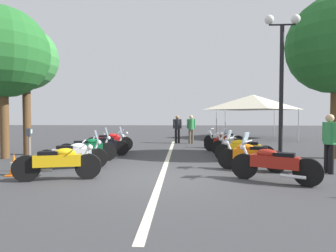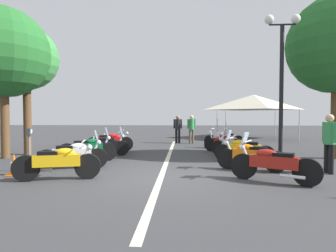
{
  "view_description": "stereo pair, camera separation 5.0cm",
  "coord_description": "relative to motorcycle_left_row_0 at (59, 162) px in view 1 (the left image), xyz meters",
  "views": [
    {
      "loc": [
        -7.33,
        -0.56,
        1.66
      ],
      "look_at": [
        3.4,
        0.0,
        1.26
      ],
      "focal_mm": 29.38,
      "sensor_mm": 36.0,
      "label": 1
    },
    {
      "loc": [
        -7.33,
        -0.61,
        1.66
      ],
      "look_at": [
        3.4,
        0.0,
        1.26
      ],
      "focal_mm": 29.38,
      "sensor_mm": 36.0,
      "label": 2
    }
  ],
  "objects": [
    {
      "name": "ground_plane",
      "position": [
        0.47,
        -2.62,
        -0.47
      ],
      "size": [
        80.0,
        80.0,
        0.0
      ],
      "primitive_type": "plane",
      "color": "#38383A"
    },
    {
      "name": "lane_centre_stripe",
      "position": [
        3.59,
        -2.62,
        -0.46
      ],
      "size": [
        14.13,
        0.16,
        0.01
      ],
      "primitive_type": "cube",
      "color": "beige",
      "rests_on": "ground_plane"
    },
    {
      "name": "motorcycle_left_row_0",
      "position": [
        0.0,
        0.0,
        0.0
      ],
      "size": [
        0.81,
        2.14,
        1.01
      ],
      "rotation": [
        0.0,
        0.0,
        -1.32
      ],
      "color": "black",
      "rests_on": "ground_plane"
    },
    {
      "name": "motorcycle_left_row_1",
      "position": [
        1.48,
        0.2,
        -0.0
      ],
      "size": [
        0.86,
        2.09,
        1.2
      ],
      "rotation": [
        0.0,
        0.0,
        -1.28
      ],
      "color": "black",
      "rests_on": "ground_plane"
    },
    {
      "name": "motorcycle_left_row_2",
      "position": [
        2.86,
        0.22,
        0.01
      ],
      "size": [
        0.91,
        2.02,
        1.23
      ],
      "rotation": [
        0.0,
        0.0,
        -1.23
      ],
      "color": "black",
      "rests_on": "ground_plane"
    },
    {
      "name": "motorcycle_left_row_3",
      "position": [
        4.35,
        0.06,
        -0.01
      ],
      "size": [
        0.67,
        2.1,
        1.2
      ],
      "rotation": [
        0.0,
        0.0,
        -1.4
      ],
      "color": "black",
      "rests_on": "ground_plane"
    },
    {
      "name": "motorcycle_left_row_4",
      "position": [
        5.72,
        0.19,
        0.0
      ],
      "size": [
        0.76,
        2.15,
        1.02
      ],
      "rotation": [
        0.0,
        0.0,
        -1.35
      ],
      "color": "black",
      "rests_on": "ground_plane"
    },
    {
      "name": "motorcycle_right_row_0",
      "position": [
        0.07,
        -5.44,
        0.01
      ],
      "size": [
        1.18,
        1.97,
        1.22
      ],
      "rotation": [
        0.0,
        0.0,
        1.07
      ],
      "color": "black",
      "rests_on": "ground_plane"
    },
    {
      "name": "motorcycle_right_row_1",
      "position": [
        1.51,
        -5.23,
        -0.0
      ],
      "size": [
        0.96,
        1.94,
        1.21
      ],
      "rotation": [
        0.0,
        0.0,
        1.21
      ],
      "color": "black",
      "rests_on": "ground_plane"
    },
    {
      "name": "motorcycle_right_row_2",
      "position": [
        3.0,
        -5.35,
        -0.0
      ],
      "size": [
        0.91,
        2.04,
        1.2
      ],
      "rotation": [
        0.0,
        0.0,
        1.28
      ],
      "color": "black",
      "rests_on": "ground_plane"
    },
    {
      "name": "motorcycle_right_row_3",
      "position": [
        4.43,
        -5.32,
        -0.01
      ],
      "size": [
        1.04,
        1.88,
        0.99
      ],
      "rotation": [
        0.0,
        0.0,
        1.13
      ],
      "color": "black",
      "rests_on": "ground_plane"
    },
    {
      "name": "motorcycle_right_row_4",
      "position": [
        5.76,
        -5.17,
        -0.02
      ],
      "size": [
        1.06,
        1.98,
        0.99
      ],
      "rotation": [
        0.0,
        0.0,
        1.14
      ],
      "color": "black",
      "rests_on": "ground_plane"
    },
    {
      "name": "motorcycle_right_row_5",
      "position": [
        7.18,
        -5.27,
        0.0
      ],
      "size": [
        0.94,
        2.01,
        1.02
      ],
      "rotation": [
        0.0,
        0.0,
        1.23
      ],
      "color": "black",
      "rests_on": "ground_plane"
    },
    {
      "name": "street_lamp_twin_globe",
      "position": [
        2.99,
        -6.64,
        3.03
      ],
      "size": [
        0.32,
        1.22,
        5.16
      ],
      "color": "black",
      "rests_on": "ground_plane"
    },
    {
      "name": "parking_meter",
      "position": [
        0.96,
        1.32,
        0.43
      ],
      "size": [
        0.19,
        0.15,
        1.29
      ],
      "rotation": [
        0.0,
        0.0,
        -1.44
      ],
      "color": "slate",
      "rests_on": "ground_plane"
    },
    {
      "name": "traffic_cone_1",
      "position": [
        0.48,
        1.49,
        -0.17
      ],
      "size": [
        0.36,
        0.36,
        0.61
      ],
      "color": "orange",
      "rests_on": "ground_plane"
    },
    {
      "name": "bystander_0",
      "position": [
        9.68,
        -2.88,
        0.52
      ],
      "size": [
        0.32,
        0.52,
        1.68
      ],
      "rotation": [
        0.0,
        0.0,
        2.9
      ],
      "color": "black",
      "rests_on": "ground_plane"
    },
    {
      "name": "bystander_1",
      "position": [
        1.21,
        -7.39,
        0.54
      ],
      "size": [
        0.52,
        0.32,
        1.71
      ],
      "rotation": [
        0.0,
        0.0,
        1.79
      ],
      "color": "black",
      "rests_on": "ground_plane"
    },
    {
      "name": "bystander_2",
      "position": [
        9.56,
        -3.7,
        0.53
      ],
      "size": [
        0.32,
        0.51,
        1.69
      ],
      "rotation": [
        0.0,
        0.0,
        0.29
      ],
      "color": "brown",
      "rests_on": "ground_plane"
    },
    {
      "name": "roadside_tree_0",
      "position": [
        4.42,
        3.39,
        3.57
      ],
      "size": [
        2.64,
        2.64,
        5.4
      ],
      "color": "brown",
      "rests_on": "ground_plane"
    },
    {
      "name": "roadside_tree_1",
      "position": [
        4.08,
        -9.07,
        3.89
      ],
      "size": [
        3.7,
        3.7,
        6.23
      ],
      "color": "brown",
      "rests_on": "ground_plane"
    },
    {
      "name": "roadside_tree_2",
      "position": [
        3.41,
        3.7,
        3.6
      ],
      "size": [
        3.44,
        3.44,
        5.81
      ],
      "color": "brown",
      "rests_on": "ground_plane"
    },
    {
      "name": "event_tent",
      "position": [
        13.6,
        -8.33,
        2.18
      ],
      "size": [
        5.21,
        5.21,
        3.2
      ],
      "color": "beige",
      "rests_on": "ground_plane"
    }
  ]
}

